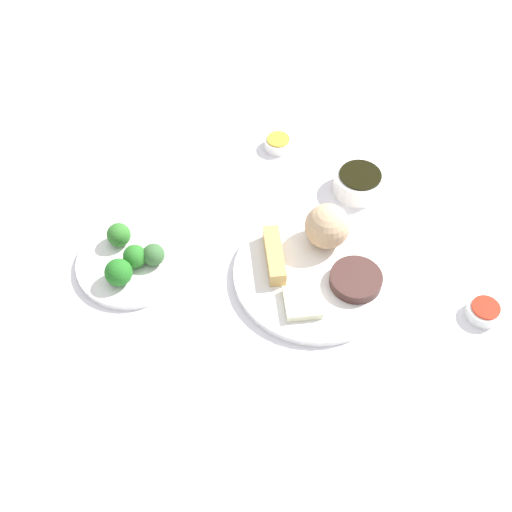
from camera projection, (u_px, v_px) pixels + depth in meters
name	position (u px, v px, depth m)	size (l,w,h in m)	color
tabletop	(299.00, 261.00, 1.15)	(2.20, 2.20, 0.02)	white
main_plate	(314.00, 274.00, 1.11)	(0.29, 0.29, 0.02)	white
rice_scoop	(327.00, 226.00, 1.11)	(0.08, 0.08, 0.08)	tan
spring_roll	(274.00, 255.00, 1.11)	(0.12, 0.03, 0.03)	tan
crab_rangoon_wonton	(302.00, 302.00, 1.05)	(0.07, 0.06, 0.02)	beige
stir_fry_heap	(356.00, 280.00, 1.08)	(0.09, 0.09, 0.02)	#432824
broccoli_plate	(132.00, 262.00, 1.13)	(0.20, 0.20, 0.01)	white
broccoli_floret_0	(119.00, 235.00, 1.13)	(0.04, 0.04, 0.04)	#317229
broccoli_floret_1	(118.00, 271.00, 1.08)	(0.05, 0.05, 0.05)	#226D20
broccoli_floret_2	(135.00, 256.00, 1.10)	(0.04, 0.04, 0.04)	#277223
broccoli_floret_3	(153.00, 255.00, 1.10)	(0.04, 0.04, 0.04)	#386634
soy_sauce_bowl	(359.00, 183.00, 1.23)	(0.10, 0.10, 0.04)	white
soy_sauce_bowl_liquid	(360.00, 175.00, 1.21)	(0.08, 0.08, 0.00)	black
sauce_ramekin_sweet_and_sour	(484.00, 312.00, 1.06)	(0.06, 0.06, 0.02)	white
sauce_ramekin_sweet_and_sour_liquid	(486.00, 307.00, 1.05)	(0.05, 0.05, 0.00)	red
sauce_ramekin_hot_mustard	(278.00, 144.00, 1.32)	(0.06, 0.06, 0.02)	white
sauce_ramekin_hot_mustard_liquid	(278.00, 139.00, 1.31)	(0.05, 0.05, 0.00)	yellow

